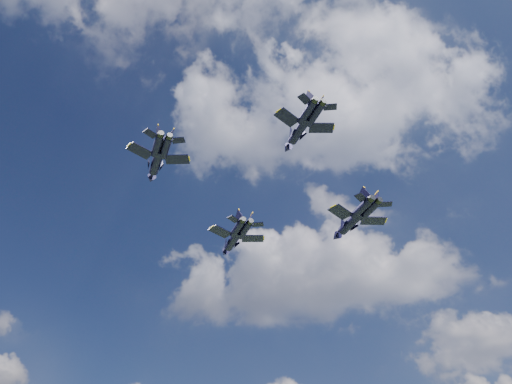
% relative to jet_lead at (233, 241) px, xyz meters
% --- Properties ---
extents(jet_lead, '(14.10, 16.20, 4.15)m').
position_rel_jet_lead_xyz_m(jet_lead, '(0.00, 0.00, 0.00)').
color(jet_lead, black).
extents(jet_left, '(12.13, 14.39, 3.65)m').
position_rel_jet_lead_xyz_m(jet_left, '(-4.79, -30.67, -0.53)').
color(jet_left, black).
extents(jet_right, '(14.69, 16.34, 4.24)m').
position_rel_jet_lead_xyz_m(jet_right, '(27.43, -3.27, -2.46)').
color(jet_right, black).
extents(jet_slot, '(11.85, 13.53, 3.47)m').
position_rel_jet_lead_xyz_m(jet_slot, '(22.60, -31.14, -0.38)').
color(jet_slot, black).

